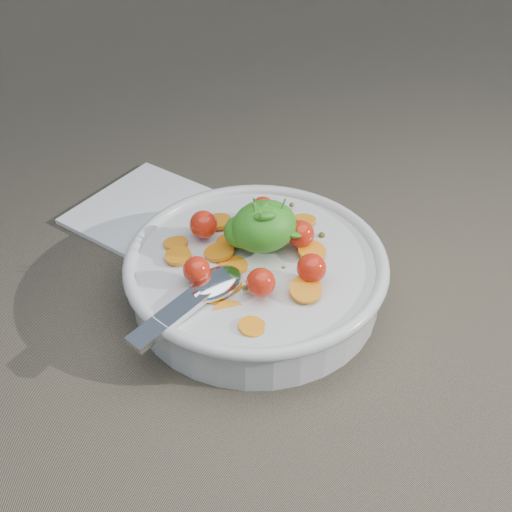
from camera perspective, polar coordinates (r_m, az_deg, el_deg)
ground at (r=0.63m, az=-0.84°, el=-4.89°), size 6.00×6.00×0.00m
bowl at (r=0.63m, az=-0.03°, el=-1.53°), size 0.27×0.26×0.11m
napkin at (r=0.77m, az=-9.88°, el=4.11°), size 0.20×0.19×0.01m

